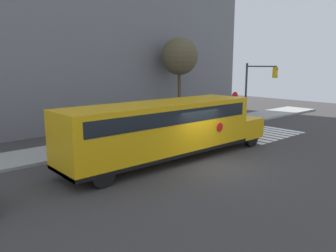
{
  "coord_description": "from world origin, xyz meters",
  "views": [
    {
      "loc": [
        -11.15,
        -9.93,
        4.63
      ],
      "look_at": [
        -0.46,
        2.21,
        1.58
      ],
      "focal_mm": 35.0,
      "sensor_mm": 36.0,
      "label": 1
    }
  ],
  "objects": [
    {
      "name": "crosswalk_stripes",
      "position": [
        7.99,
        2.0,
        0.0
      ],
      "size": [
        5.4,
        3.2,
        0.01
      ],
      "color": "white",
      "rests_on": "ground"
    },
    {
      "name": "tree_near_sidewalk",
      "position": [
        6.91,
        9.23,
        5.22
      ],
      "size": [
        2.92,
        2.92,
        6.72
      ],
      "color": "brown",
      "rests_on": "ground"
    },
    {
      "name": "school_bus",
      "position": [
        -0.99,
        1.71,
        1.67
      ],
      "size": [
        11.81,
        2.57,
        2.88
      ],
      "color": "#EAA80F",
      "rests_on": "ground"
    },
    {
      "name": "stop_sign",
      "position": [
        9.15,
        5.43,
        1.72
      ],
      "size": [
        0.71,
        0.1,
        2.58
      ],
      "color": "#38383A",
      "rests_on": "ground"
    },
    {
      "name": "building_backdrop",
      "position": [
        0.0,
        13.0,
        6.41
      ],
      "size": [
        32.0,
        4.0,
        12.82
      ],
      "color": "slate",
      "rests_on": "ground"
    },
    {
      "name": "traffic_light",
      "position": [
        10.95,
        4.77,
        3.14
      ],
      "size": [
        0.28,
        2.74,
        4.74
      ],
      "color": "#38383A",
      "rests_on": "ground"
    },
    {
      "name": "sidewalk_strip",
      "position": [
        0.0,
        6.5,
        0.07
      ],
      "size": [
        44.0,
        3.0,
        0.15
      ],
      "color": "#9E9E99",
      "rests_on": "ground"
    },
    {
      "name": "ground_plane",
      "position": [
        0.0,
        0.0,
        0.0
      ],
      "size": [
        60.0,
        60.0,
        0.0
      ],
      "primitive_type": "plane",
      "color": "#3A3838"
    }
  ]
}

